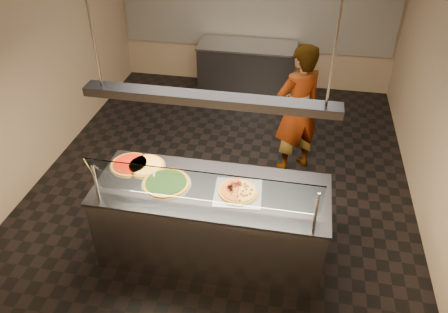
% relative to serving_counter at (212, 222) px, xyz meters
% --- Properties ---
extents(ground, '(5.00, 6.00, 0.02)m').
position_rel_serving_counter_xyz_m(ground, '(-0.13, 1.40, -0.48)').
color(ground, black).
rests_on(ground, ground).
extents(wall_back, '(5.00, 0.02, 3.00)m').
position_rel_serving_counter_xyz_m(wall_back, '(-0.13, 4.41, 1.03)').
color(wall_back, '#957F60').
rests_on(wall_back, ground).
extents(wall_front, '(5.00, 0.02, 3.00)m').
position_rel_serving_counter_xyz_m(wall_front, '(-0.13, -1.61, 1.03)').
color(wall_front, '#957F60').
rests_on(wall_front, ground).
extents(wall_left, '(0.02, 6.00, 3.00)m').
position_rel_serving_counter_xyz_m(wall_left, '(-2.64, 1.40, 1.03)').
color(wall_left, '#957F60').
rests_on(wall_left, ground).
extents(wall_right, '(0.02, 6.00, 3.00)m').
position_rel_serving_counter_xyz_m(wall_right, '(2.38, 1.40, 1.03)').
color(wall_right, '#957F60').
rests_on(wall_right, ground).
extents(tile_band, '(4.90, 0.02, 1.20)m').
position_rel_serving_counter_xyz_m(tile_band, '(-0.13, 4.38, 0.83)').
color(tile_band, silver).
rests_on(tile_band, wall_back).
extents(serving_counter, '(2.39, 0.94, 0.93)m').
position_rel_serving_counter_xyz_m(serving_counter, '(0.00, 0.00, 0.00)').
color(serving_counter, '#B7B7BC').
rests_on(serving_counter, ground).
extents(sneeze_guard, '(2.15, 0.18, 0.54)m').
position_rel_serving_counter_xyz_m(sneeze_guard, '(-0.00, -0.34, 0.76)').
color(sneeze_guard, '#B7B7BC').
rests_on(sneeze_guard, serving_counter).
extents(perforated_tray, '(0.51, 0.51, 0.01)m').
position_rel_serving_counter_xyz_m(perforated_tray, '(0.28, -0.01, 0.47)').
color(perforated_tray, silver).
rests_on(perforated_tray, serving_counter).
extents(half_pizza_pepperoni, '(0.23, 0.41, 0.05)m').
position_rel_serving_counter_xyz_m(half_pizza_pepperoni, '(0.18, -0.01, 0.50)').
color(half_pizza_pepperoni, '#916118').
rests_on(half_pizza_pepperoni, perforated_tray).
extents(half_pizza_sausage, '(0.23, 0.41, 0.04)m').
position_rel_serving_counter_xyz_m(half_pizza_sausage, '(0.37, -0.02, 0.49)').
color(half_pizza_sausage, '#916118').
rests_on(half_pizza_sausage, perforated_tray).
extents(pizza_spinach, '(0.51, 0.51, 0.03)m').
position_rel_serving_counter_xyz_m(pizza_spinach, '(-0.47, -0.01, 0.48)').
color(pizza_spinach, silver).
rests_on(pizza_spinach, serving_counter).
extents(pizza_cheese, '(0.43, 0.43, 0.03)m').
position_rel_serving_counter_xyz_m(pizza_cheese, '(-0.78, 0.23, 0.48)').
color(pizza_cheese, silver).
rests_on(pizza_cheese, serving_counter).
extents(pizza_tomato, '(0.44, 0.44, 0.03)m').
position_rel_serving_counter_xyz_m(pizza_tomato, '(-0.95, 0.22, 0.48)').
color(pizza_tomato, silver).
rests_on(pizza_tomato, serving_counter).
extents(pizza_spatula, '(0.21, 0.23, 0.02)m').
position_rel_serving_counter_xyz_m(pizza_spatula, '(-0.59, 0.07, 0.49)').
color(pizza_spatula, '#B7B7BC').
rests_on(pizza_spatula, pizza_spinach).
extents(prep_table, '(1.72, 0.74, 0.93)m').
position_rel_serving_counter_xyz_m(prep_table, '(-0.21, 3.95, 0.00)').
color(prep_table, '#3A3A40').
rests_on(prep_table, ground).
extents(worker, '(0.80, 0.75, 1.84)m').
position_rel_serving_counter_xyz_m(worker, '(0.77, 1.80, 0.45)').
color(worker, '#2F2C32').
rests_on(worker, ground).
extents(heat_lamp_housing, '(2.30, 0.18, 0.08)m').
position_rel_serving_counter_xyz_m(heat_lamp_housing, '(0.00, 0.00, 1.48)').
color(heat_lamp_housing, '#3A3A40').
rests_on(heat_lamp_housing, ceiling).
extents(lamp_rod_left, '(0.02, 0.02, 1.01)m').
position_rel_serving_counter_xyz_m(lamp_rod_left, '(-1.00, 0.00, 2.03)').
color(lamp_rod_left, '#B7B7BC').
rests_on(lamp_rod_left, ceiling).
extents(lamp_rod_right, '(0.02, 0.02, 1.01)m').
position_rel_serving_counter_xyz_m(lamp_rod_right, '(1.00, 0.00, 2.03)').
color(lamp_rod_right, '#B7B7BC').
rests_on(lamp_rod_right, ceiling).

